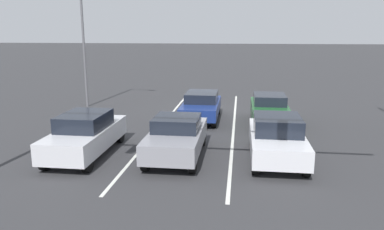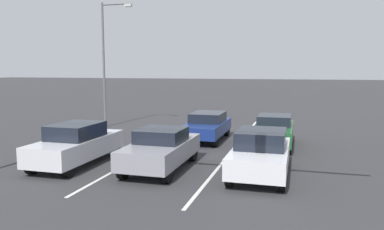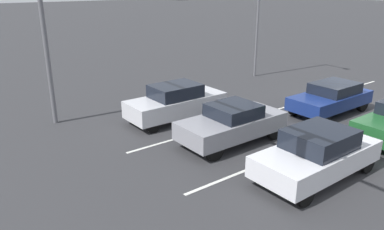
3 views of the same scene
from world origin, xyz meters
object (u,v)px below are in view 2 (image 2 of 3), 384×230
(street_lamp_right_shoulder, at_px, (107,56))
(car_gray_midlane_front, at_px, (161,148))
(car_navy_midlane_second, at_px, (207,126))
(traffic_signal_gantry, at_px, (10,10))
(car_silver_rightlane_front, at_px, (77,144))
(car_darkgreen_leftlane_second, at_px, (274,130))
(car_white_leftlane_front, at_px, (261,152))

(street_lamp_right_shoulder, bearing_deg, car_gray_midlane_front, 128.40)
(car_navy_midlane_second, height_order, street_lamp_right_shoulder, street_lamp_right_shoulder)
(car_navy_midlane_second, height_order, traffic_signal_gantry, traffic_signal_gantry)
(car_silver_rightlane_front, bearing_deg, car_darkgreen_leftlane_second, -141.49)
(car_darkgreen_leftlane_second, height_order, car_navy_midlane_second, car_darkgreen_leftlane_second)
(car_white_leftlane_front, bearing_deg, car_darkgreen_leftlane_second, -91.26)
(car_silver_rightlane_front, bearing_deg, car_gray_midlane_front, -176.40)
(car_white_leftlane_front, bearing_deg, traffic_signal_gantry, 40.07)
(car_gray_midlane_front, height_order, car_darkgreen_leftlane_second, car_gray_midlane_front)
(car_silver_rightlane_front, height_order, street_lamp_right_shoulder, street_lamp_right_shoulder)
(car_silver_rightlane_front, relative_size, car_navy_midlane_second, 1.05)
(car_gray_midlane_front, height_order, traffic_signal_gantry, traffic_signal_gantry)
(traffic_signal_gantry, height_order, street_lamp_right_shoulder, street_lamp_right_shoulder)
(car_silver_rightlane_front, relative_size, car_darkgreen_leftlane_second, 1.02)
(car_darkgreen_leftlane_second, bearing_deg, street_lamp_right_shoulder, -16.65)
(car_white_leftlane_front, xyz_separation_m, traffic_signal_gantry, (5.87, 4.94, 4.39))
(car_white_leftlane_front, bearing_deg, street_lamp_right_shoulder, -38.81)
(car_gray_midlane_front, bearing_deg, car_silver_rightlane_front, 3.60)
(car_gray_midlane_front, distance_m, car_darkgreen_leftlane_second, 6.65)
(car_gray_midlane_front, height_order, street_lamp_right_shoulder, street_lamp_right_shoulder)
(car_silver_rightlane_front, distance_m, street_lamp_right_shoulder, 10.23)
(car_silver_rightlane_front, height_order, car_darkgreen_leftlane_second, car_silver_rightlane_front)
(car_navy_midlane_second, xyz_separation_m, street_lamp_right_shoulder, (7.15, -2.61, 3.77))
(car_white_leftlane_front, xyz_separation_m, car_gray_midlane_front, (3.63, 0.22, -0.02))
(car_gray_midlane_front, relative_size, car_darkgreen_leftlane_second, 0.97)
(car_gray_midlane_front, distance_m, street_lamp_right_shoulder, 11.68)
(car_navy_midlane_second, relative_size, street_lamp_right_shoulder, 0.55)
(car_navy_midlane_second, bearing_deg, car_white_leftlane_front, 119.90)
(car_darkgreen_leftlane_second, bearing_deg, car_gray_midlane_front, 55.67)
(traffic_signal_gantry, distance_m, street_lamp_right_shoulder, 14.18)
(car_white_leftlane_front, height_order, traffic_signal_gantry, traffic_signal_gantry)
(car_silver_rightlane_front, distance_m, car_white_leftlane_front, 7.07)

